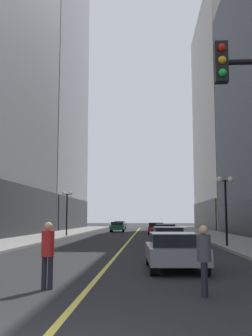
# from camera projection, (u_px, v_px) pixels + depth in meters

# --- Properties ---
(ground_plane) EXTENTS (200.00, 200.00, 0.00)m
(ground_plane) POSITION_uv_depth(u_px,v_px,m) (133.00, 236.00, 39.98)
(ground_plane) COLOR #262628
(sidewalk_left) EXTENTS (4.50, 78.00, 0.15)m
(sidewalk_left) POSITION_uv_depth(u_px,v_px,m) (51.00, 235.00, 40.45)
(sidewalk_left) COLOR gray
(sidewalk_left) RESTS_ON ground
(sidewalk_right) EXTENTS (4.50, 78.00, 0.15)m
(sidewalk_right) POSITION_uv_depth(u_px,v_px,m) (216.00, 236.00, 39.53)
(sidewalk_right) COLOR gray
(sidewalk_right) RESTS_ON ground
(lane_centre_stripe) EXTENTS (0.16, 70.00, 0.01)m
(lane_centre_stripe) POSITION_uv_depth(u_px,v_px,m) (133.00, 236.00, 39.98)
(lane_centre_stripe) COLOR #E5D64C
(lane_centre_stripe) RESTS_ON ground
(building_right_far) EXTENTS (14.20, 26.00, 36.83)m
(building_right_far) POSITION_uv_depth(u_px,v_px,m) (244.00, 117.00, 66.04)
(building_right_far) COLOR #B7AD99
(building_right_far) RESTS_ON ground
(car_grey) EXTENTS (2.14, 4.30, 1.32)m
(car_grey) POSITION_uv_depth(u_px,v_px,m) (175.00, 250.00, 14.38)
(car_grey) COLOR slate
(car_grey) RESTS_ON ground
(car_navy) EXTENTS (1.98, 4.80, 1.32)m
(car_navy) POSITION_uv_depth(u_px,v_px,m) (167.00, 237.00, 23.68)
(car_navy) COLOR #141E4C
(car_navy) RESTS_ON ground
(car_white) EXTENTS (2.05, 4.37, 1.32)m
(car_white) POSITION_uv_depth(u_px,v_px,m) (165.00, 231.00, 34.39)
(car_white) COLOR silver
(car_white) RESTS_ON ground
(car_red) EXTENTS (1.79, 4.68, 1.32)m
(car_red) POSITION_uv_depth(u_px,v_px,m) (156.00, 228.00, 44.48)
(car_red) COLOR #B21919
(car_red) RESTS_ON ground
(car_green) EXTENTS (1.94, 4.19, 1.32)m
(car_green) POSITION_uv_depth(u_px,v_px,m) (117.00, 226.00, 52.84)
(car_green) COLOR #196038
(car_green) RESTS_ON ground
(car_black) EXTENTS (1.85, 4.67, 1.32)m
(car_black) POSITION_uv_depth(u_px,v_px,m) (120.00, 225.00, 63.77)
(car_black) COLOR black
(car_black) RESTS_ON ground
(pedestrian_with_orange_bag) EXTENTS (0.42, 0.42, 1.68)m
(pedestrian_with_orange_bag) POSITION_uv_depth(u_px,v_px,m) (204.00, 255.00, 9.57)
(pedestrian_with_orange_bag) COLOR black
(pedestrian_with_orange_bag) RESTS_ON ground
(pedestrian_in_red_jacket) EXTENTS (0.35, 0.35, 1.75)m
(pedestrian_in_red_jacket) POSITION_uv_depth(u_px,v_px,m) (48.00, 250.00, 10.55)
(pedestrian_in_red_jacket) COLOR black
(pedestrian_in_red_jacket) RESTS_ON ground
(street_lamp_left_far) EXTENTS (1.06, 0.36, 4.43)m
(street_lamp_left_far) POSITION_uv_depth(u_px,v_px,m) (67.00, 203.00, 39.25)
(street_lamp_left_far) COLOR black
(street_lamp_left_far) RESTS_ON ground
(street_lamp_right_mid) EXTENTS (1.06, 0.36, 4.43)m
(street_lamp_right_mid) POSITION_uv_depth(u_px,v_px,m) (226.00, 195.00, 24.85)
(street_lamp_right_mid) COLOR black
(street_lamp_right_mid) RESTS_ON ground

